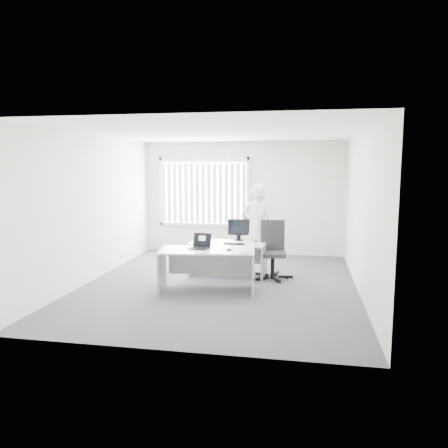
% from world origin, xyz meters
% --- Properties ---
extents(ground, '(6.00, 6.00, 0.00)m').
position_xyz_m(ground, '(0.00, 0.00, 0.00)').
color(ground, '#4D4C54').
rests_on(ground, ground).
extents(wall_back, '(5.00, 0.02, 2.80)m').
position_xyz_m(wall_back, '(0.00, 3.00, 1.40)').
color(wall_back, white).
rests_on(wall_back, ground).
extents(wall_front, '(5.00, 0.02, 2.80)m').
position_xyz_m(wall_front, '(0.00, -3.00, 1.40)').
color(wall_front, white).
rests_on(wall_front, ground).
extents(wall_left, '(0.02, 6.00, 2.80)m').
position_xyz_m(wall_left, '(-2.50, 0.00, 1.40)').
color(wall_left, white).
rests_on(wall_left, ground).
extents(wall_right, '(0.02, 6.00, 2.80)m').
position_xyz_m(wall_right, '(2.50, 0.00, 1.40)').
color(wall_right, white).
rests_on(wall_right, ground).
extents(ceiling, '(5.00, 6.00, 0.02)m').
position_xyz_m(ceiling, '(0.00, 0.00, 2.80)').
color(ceiling, white).
rests_on(ceiling, wall_back).
extents(window, '(2.32, 0.06, 1.76)m').
position_xyz_m(window, '(-1.00, 2.96, 1.55)').
color(window, silver).
rests_on(window, wall_back).
extents(blinds, '(2.20, 0.10, 1.50)m').
position_xyz_m(blinds, '(-1.00, 2.90, 1.52)').
color(blinds, white).
rests_on(blinds, wall_back).
extents(desk_near, '(1.75, 1.00, 0.76)m').
position_xyz_m(desk_near, '(-0.14, -0.46, 0.54)').
color(desk_near, silver).
rests_on(desk_near, ground).
extents(desk_far, '(1.54, 0.79, 0.68)m').
position_xyz_m(desk_far, '(0.03, 0.69, 0.49)').
color(desk_far, silver).
rests_on(desk_far, ground).
extents(office_chair, '(0.72, 0.72, 1.14)m').
position_xyz_m(office_chair, '(0.93, 0.67, 0.35)').
color(office_chair, black).
rests_on(office_chair, ground).
extents(person, '(0.71, 0.49, 1.86)m').
position_xyz_m(person, '(0.59, 0.99, 0.93)').
color(person, silver).
rests_on(person, ground).
extents(laptop, '(0.38, 0.35, 0.26)m').
position_xyz_m(laptop, '(-0.29, -0.44, 0.89)').
color(laptop, black).
rests_on(laptop, desk_near).
extents(paper_sheet, '(0.29, 0.21, 0.00)m').
position_xyz_m(paper_sheet, '(0.28, -0.54, 0.76)').
color(paper_sheet, white).
rests_on(paper_sheet, desk_near).
extents(mouse, '(0.07, 0.11, 0.04)m').
position_xyz_m(mouse, '(0.26, -0.47, 0.78)').
color(mouse, '#BDBDC0').
rests_on(mouse, paper_sheet).
extents(booklet, '(0.23, 0.27, 0.01)m').
position_xyz_m(booklet, '(0.57, -0.60, 0.76)').
color(booklet, white).
rests_on(booklet, desk_near).
extents(keyboard, '(0.42, 0.18, 0.02)m').
position_xyz_m(keyboard, '(0.19, 0.51, 0.69)').
color(keyboard, black).
rests_on(keyboard, desk_far).
extents(monitor, '(0.45, 0.14, 0.44)m').
position_xyz_m(monitor, '(0.20, 0.95, 0.91)').
color(monitor, black).
rests_on(monitor, desk_far).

